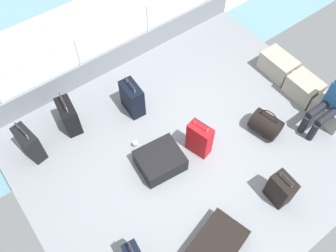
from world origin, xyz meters
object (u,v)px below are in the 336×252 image
object	(u,v)px
cargo_crate_1	(303,88)
suitcase_0	(69,116)
suitcase_2	(281,189)
suitcase_3	(217,244)
suitcase_1	(29,143)
passenger_seated	(333,102)
cargo_crate_0	(278,65)
suitcase_7	(160,160)
paper_cup	(135,144)
cargo_crate_2	(331,111)
suitcase_4	(132,98)
suitcase_5	(199,139)
duffel_bag	(266,124)

from	to	relation	value
cargo_crate_1	suitcase_0	xyz separation A→B (m)	(-1.81, -3.49, 0.08)
cargo_crate_1	suitcase_2	distance (m)	2.03
suitcase_0	suitcase_3	distance (m)	2.96
suitcase_1	suitcase_3	distance (m)	3.09
passenger_seated	suitcase_3	bearing A→B (deg)	-79.69
cargo_crate_0	cargo_crate_1	world-z (taller)	cargo_crate_1
suitcase_7	paper_cup	bearing A→B (deg)	-167.43
cargo_crate_2	suitcase_7	size ratio (longest dim) A/B	0.85
suitcase_0	suitcase_1	distance (m)	0.72
cargo_crate_2	suitcase_4	xyz separation A→B (m)	(-2.09, -2.48, 0.10)
suitcase_1	suitcase_3	bearing A→B (deg)	25.32
cargo_crate_1	suitcase_1	size ratio (longest dim) A/B	0.84
cargo_crate_0	suitcase_5	world-z (taller)	suitcase_5
cargo_crate_2	duffel_bag	bearing A→B (deg)	-113.64
suitcase_0	suitcase_4	bearing A→B (deg)	72.31
suitcase_2	suitcase_7	world-z (taller)	suitcase_2
suitcase_2	passenger_seated	bearing A→B (deg)	107.13
suitcase_2	suitcase_4	world-z (taller)	suitcase_4
suitcase_3	suitcase_5	world-z (taller)	suitcase_5
cargo_crate_2	suitcase_0	xyz separation A→B (m)	(-2.41, -3.48, 0.08)
duffel_bag	suitcase_5	bearing A→B (deg)	-108.94
suitcase_3	paper_cup	bearing A→B (deg)	179.71
suitcase_1	suitcase_4	world-z (taller)	suitcase_1
suitcase_4	cargo_crate_0	bearing A→B (deg)	71.25
suitcase_2	suitcase_5	bearing A→B (deg)	-162.86
cargo_crate_1	cargo_crate_2	bearing A→B (deg)	-0.99
passenger_seated	suitcase_5	xyz separation A→B (m)	(-0.82, -1.93, -0.25)
paper_cup	cargo_crate_0	bearing A→B (deg)	85.41
cargo_crate_0	suitcase_1	size ratio (longest dim) A/B	0.94
passenger_seated	suitcase_1	size ratio (longest dim) A/B	1.54
suitcase_1	duffel_bag	bearing A→B (deg)	59.67
suitcase_4	suitcase_7	distance (m)	1.17
paper_cup	cargo_crate_1	bearing A→B (deg)	73.25
cargo_crate_1	suitcase_3	xyz separation A→B (m)	(1.09, -2.88, -0.09)
cargo_crate_0	duffel_bag	xyz separation A→B (m)	(0.77, -1.09, -0.01)
suitcase_0	suitcase_7	size ratio (longest dim) A/B	0.98
suitcase_0	suitcase_5	bearing A→B (deg)	40.85
suitcase_2	paper_cup	world-z (taller)	suitcase_2
suitcase_0	suitcase_3	size ratio (longest dim) A/B	0.79
suitcase_1	suitcase_0	bearing A→B (deg)	98.29
suitcase_5	paper_cup	size ratio (longest dim) A/B	7.42
suitcase_0	suitcase_2	bearing A→B (deg)	31.57
suitcase_3	paper_cup	world-z (taller)	suitcase_3
passenger_seated	suitcase_2	size ratio (longest dim) A/B	1.75
passenger_seated	suitcase_4	distance (m)	3.12
suitcase_5	paper_cup	xyz separation A→B (m)	(-0.64, -0.75, -0.25)
cargo_crate_1	passenger_seated	bearing A→B (deg)	-17.68
cargo_crate_0	suitcase_2	size ratio (longest dim) A/B	1.07
suitcase_2	suitcase_3	xyz separation A→B (m)	(0.02, -1.16, -0.15)
suitcase_7	suitcase_3	bearing A→B (deg)	-4.88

